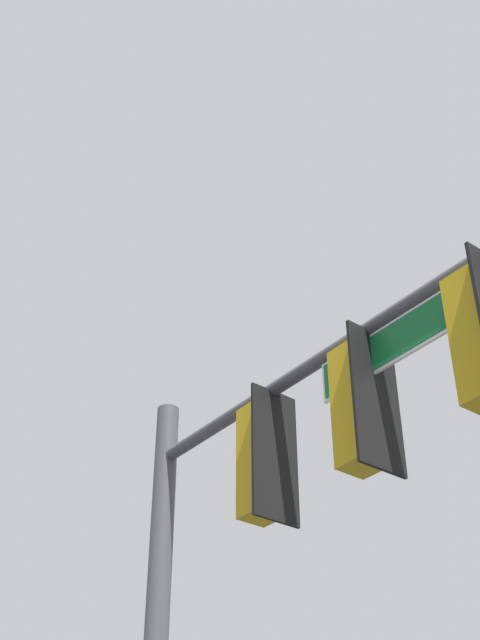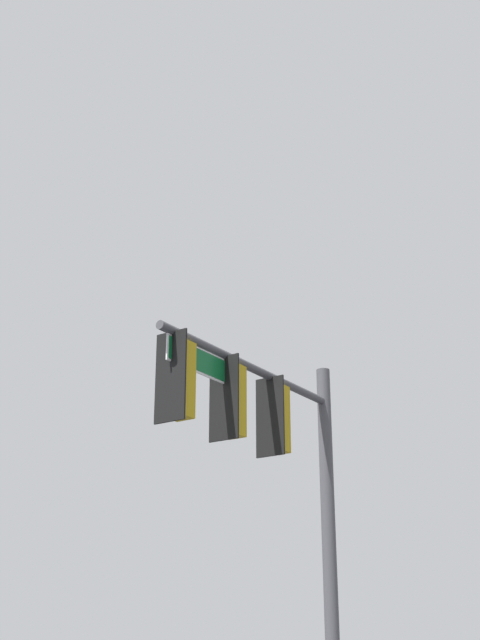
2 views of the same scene
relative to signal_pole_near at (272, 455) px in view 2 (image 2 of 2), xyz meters
The scene contains 1 object.
signal_pole_near is the anchor object (origin of this frame).
Camera 2 is at (5.20, 4.24, 1.25)m, focal length 50.00 mm.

